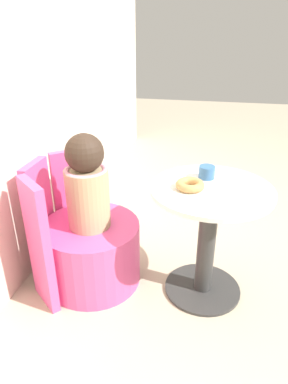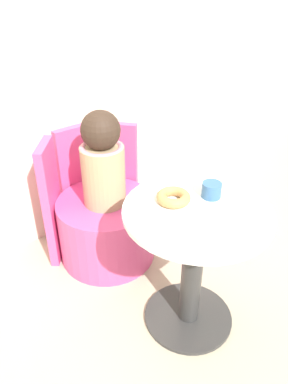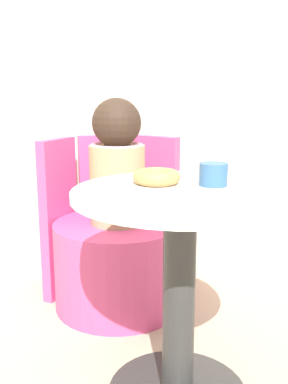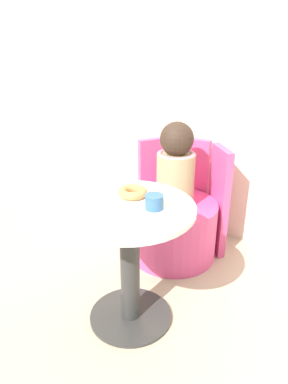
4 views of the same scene
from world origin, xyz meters
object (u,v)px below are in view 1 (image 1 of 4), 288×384
child_figure (87,184)px  donut (190,185)px  round_table (208,226)px  tub_chair (92,252)px  cup (207,172)px

child_figure → donut: bearing=-90.1°
child_figure → round_table: bearing=-86.8°
tub_chair → child_figure: size_ratio=1.06×
cup → child_figure: bearing=103.7°
donut → cup: cup is taller
tub_chair → child_figure: bearing=0.0°
tub_chair → child_figure: 0.47m
tub_chair → cup: bearing=-76.3°
child_figure → cup: child_figure is taller
child_figure → cup: (0.16, -0.66, 0.06)m
round_table → cup: size_ratio=7.84×
tub_chair → donut: 0.78m
round_table → tub_chair: 0.74m
round_table → child_figure: bearing=93.2°
tub_chair → cup: cup is taller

